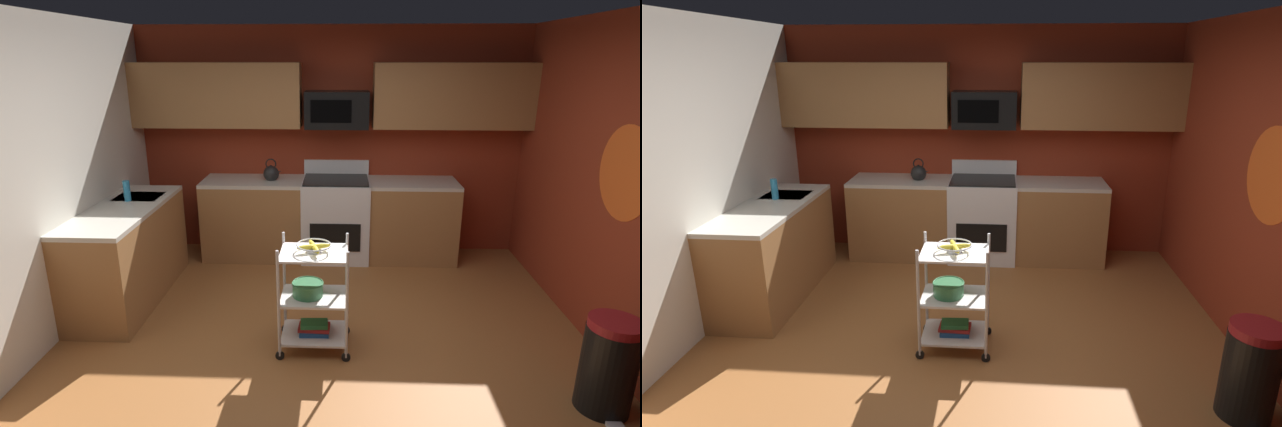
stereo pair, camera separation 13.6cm
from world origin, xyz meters
The scene contains 15 objects.
floor centered at (0.00, 0.00, -0.02)m, with size 4.40×4.80×0.04m, color #995B2D.
wall_back centered at (0.00, 2.43, 1.30)m, with size 4.52×0.06×2.60m, color maroon.
wall_left centered at (-2.23, 0.00, 1.30)m, with size 0.06×4.80×2.60m, color silver.
wall_flower_decal centered at (2.20, 0.26, 1.45)m, with size 0.71×0.71×0.00m, color #E5591E.
counter_run centered at (-0.70, 1.69, 0.46)m, with size 3.64×2.25×0.92m.
oven_range centered at (0.07, 2.10, 0.48)m, with size 0.76×0.65×1.10m.
upper_cabinets centered at (-0.02, 2.23, 1.85)m, with size 4.40×0.33×0.70m.
microwave centered at (0.07, 2.21, 1.70)m, with size 0.70×0.39×0.40m.
rolling_cart centered at (-0.07, 0.17, 0.45)m, with size 0.58×0.42×0.91m.
fruit_bowl centered at (-0.07, 0.17, 0.88)m, with size 0.27×0.27×0.07m.
mixing_bowl_large centered at (-0.12, 0.17, 0.52)m, with size 0.25×0.25×0.11m.
book_stack centered at (-0.07, 0.17, 0.17)m, with size 0.26×0.19×0.09m.
kettle centered at (-0.66, 2.10, 1.00)m, with size 0.21×0.18×0.26m.
dish_soap_bottle centered at (-1.94, 1.19, 1.02)m, with size 0.06×0.06×0.20m, color #2D8CBF.
trash_can centered at (1.90, -0.49, 0.33)m, with size 0.34×0.42×0.66m.
Camera 1 is at (0.13, -3.36, 2.26)m, focal length 27.81 mm.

